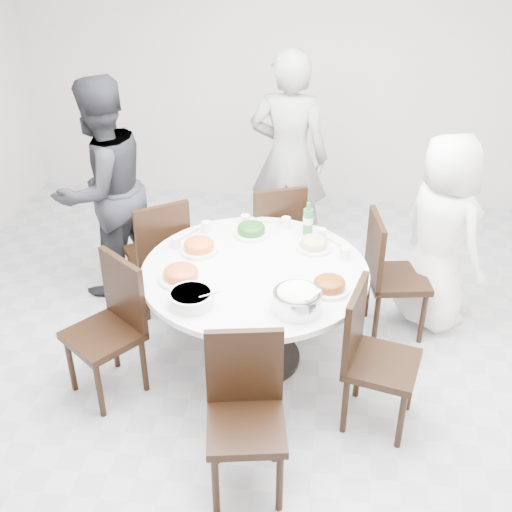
# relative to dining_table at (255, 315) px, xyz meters

# --- Properties ---
(floor) EXTENTS (6.00, 6.00, 0.01)m
(floor) POSITION_rel_dining_table_xyz_m (0.29, -0.31, -0.38)
(floor) COLOR #AFAEB3
(floor) RESTS_ON ground
(wall_back) EXTENTS (6.00, 0.01, 2.80)m
(wall_back) POSITION_rel_dining_table_xyz_m (0.29, 2.69, 1.02)
(wall_back) COLOR beige
(wall_back) RESTS_ON ground
(dining_table) EXTENTS (1.50, 1.50, 0.75)m
(dining_table) POSITION_rel_dining_table_xyz_m (0.00, 0.00, 0.00)
(dining_table) COLOR white
(dining_table) RESTS_ON floor
(chair_ne) EXTENTS (0.48, 0.48, 0.95)m
(chair_ne) POSITION_rel_dining_table_xyz_m (0.99, 0.48, 0.10)
(chair_ne) COLOR black
(chair_ne) RESTS_ON floor
(chair_n) EXTENTS (0.55, 0.55, 0.95)m
(chair_n) POSITION_rel_dining_table_xyz_m (0.02, 1.00, 0.10)
(chair_n) COLOR black
(chair_n) RESTS_ON floor
(chair_nw) EXTENTS (0.59, 0.59, 0.95)m
(chair_nw) POSITION_rel_dining_table_xyz_m (-0.85, 0.59, 0.10)
(chair_nw) COLOR black
(chair_nw) RESTS_ON floor
(chair_sw) EXTENTS (0.59, 0.59, 0.95)m
(chair_sw) POSITION_rel_dining_table_xyz_m (-0.92, -0.45, 0.10)
(chair_sw) COLOR black
(chair_sw) RESTS_ON floor
(chair_s) EXTENTS (0.49, 0.49, 0.95)m
(chair_s) POSITION_rel_dining_table_xyz_m (0.10, -1.11, 0.10)
(chair_s) COLOR black
(chair_s) RESTS_ON floor
(chair_se) EXTENTS (0.51, 0.51, 0.95)m
(chair_se) POSITION_rel_dining_table_xyz_m (0.84, -0.50, 0.10)
(chair_se) COLOR black
(chair_se) RESTS_ON floor
(diner_right) EXTENTS (0.83, 0.87, 1.50)m
(diner_right) POSITION_rel_dining_table_xyz_m (1.27, 0.64, 0.38)
(diner_right) COLOR white
(diner_right) RESTS_ON floor
(diner_middle) EXTENTS (0.70, 0.49, 1.84)m
(diner_middle) POSITION_rel_dining_table_xyz_m (0.09, 1.53, 0.54)
(diner_middle) COLOR black
(diner_middle) RESTS_ON floor
(diner_left) EXTENTS (1.02, 1.08, 1.76)m
(diner_left) POSITION_rel_dining_table_xyz_m (-1.29, 0.80, 0.51)
(diner_left) COLOR black
(diner_left) RESTS_ON floor
(dish_greens) EXTENTS (0.25, 0.25, 0.07)m
(dish_greens) POSITION_rel_dining_table_xyz_m (-0.09, 0.45, 0.41)
(dish_greens) COLOR white
(dish_greens) RESTS_ON dining_table
(dish_pale) EXTENTS (0.25, 0.25, 0.07)m
(dish_pale) POSITION_rel_dining_table_xyz_m (0.37, 0.31, 0.41)
(dish_pale) COLOR white
(dish_pale) RESTS_ON dining_table
(dish_orange) EXTENTS (0.26, 0.26, 0.07)m
(dish_orange) POSITION_rel_dining_table_xyz_m (-0.41, 0.18, 0.41)
(dish_orange) COLOR white
(dish_orange) RESTS_ON dining_table
(dish_redbrown) EXTENTS (0.25, 0.25, 0.06)m
(dish_redbrown) POSITION_rel_dining_table_xyz_m (0.49, -0.19, 0.41)
(dish_redbrown) COLOR white
(dish_redbrown) RESTS_ON dining_table
(dish_tofu) EXTENTS (0.28, 0.28, 0.07)m
(dish_tofu) POSITION_rel_dining_table_xyz_m (-0.45, -0.19, 0.41)
(dish_tofu) COLOR white
(dish_tofu) RESTS_ON dining_table
(rice_bowl) EXTENTS (0.29, 0.29, 0.13)m
(rice_bowl) POSITION_rel_dining_table_xyz_m (0.31, -0.43, 0.44)
(rice_bowl) COLOR silver
(rice_bowl) RESTS_ON dining_table
(soup_bowl) EXTENTS (0.27, 0.27, 0.08)m
(soup_bowl) POSITION_rel_dining_table_xyz_m (-0.33, -0.45, 0.42)
(soup_bowl) COLOR white
(soup_bowl) RESTS_ON dining_table
(beverage_bottle) EXTENTS (0.07, 0.07, 0.25)m
(beverage_bottle) POSITION_rel_dining_table_xyz_m (0.31, 0.53, 0.50)
(beverage_bottle) COLOR #2A692E
(beverage_bottle) RESTS_ON dining_table
(tea_cups) EXTENTS (0.07, 0.07, 0.08)m
(tea_cups) POSITION_rel_dining_table_xyz_m (-0.04, 0.63, 0.42)
(tea_cups) COLOR white
(tea_cups) RESTS_ON dining_table
(chopsticks) EXTENTS (0.24, 0.04, 0.01)m
(chopsticks) POSITION_rel_dining_table_xyz_m (0.03, 0.63, 0.38)
(chopsticks) COLOR tan
(chopsticks) RESTS_ON dining_table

